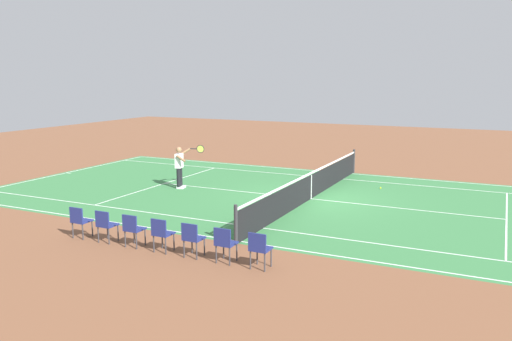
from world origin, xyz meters
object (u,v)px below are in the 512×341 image
Objects in this scene: spectator_chair_1 at (225,242)px; spectator_chair_4 at (133,228)px; spectator_chair_0 at (259,247)px; spectator_chair_5 at (105,224)px; tennis_player_near at (180,165)px; spectator_chair_6 at (80,220)px; spectator_chair_3 at (162,232)px; spectator_chair_2 at (192,237)px; tennis_net at (311,186)px; tennis_ball at (381,188)px.

spectator_chair_1 and spectator_chair_4 have the same top height.
spectator_chair_0 is 4.50m from spectator_chair_5.
spectator_chair_5 is (-2.08, 6.64, -0.41)m from tennis_player_near.
spectator_chair_5 is 0.90m from spectator_chair_6.
spectator_chair_0 is at bearing 180.00° from spectator_chair_1.
spectator_chair_3 is at bearing 0.00° from spectator_chair_0.
spectator_chair_5 is (0.90, 0.00, 0.00)m from spectator_chair_4.
spectator_chair_4 is at bearing 180.00° from spectator_chair_6.
spectator_chair_3 is at bearing 180.00° from spectator_chair_6.
spectator_chair_1 and spectator_chair_2 have the same top height.
spectator_chair_3 and spectator_chair_4 have the same top height.
spectator_chair_6 is (3.60, 0.00, 0.00)m from spectator_chair_2.
spectator_chair_0 is at bearing 180.00° from spectator_chair_2.
spectator_chair_5 is at bearing 0.00° from spectator_chair_2.
spectator_chair_3 is 1.00× the size of spectator_chair_6.
tennis_net reaches higher than tennis_ball.
spectator_chair_6 is (4.50, 0.00, 0.00)m from spectator_chair_1.
spectator_chair_1 is 4.50m from spectator_chair_6.
spectator_chair_0 is 1.00× the size of spectator_chair_2.
spectator_chair_0 is (-6.59, 6.64, -0.41)m from tennis_player_near.
spectator_chair_2 is 1.80m from spectator_chair_4.
tennis_net is 13.30× the size of spectator_chair_4.
spectator_chair_2 is (1.80, 0.00, 0.00)m from spectator_chair_0.
spectator_chair_1 is 1.00× the size of spectator_chair_6.
tennis_player_near is at bearing -54.23° from spectator_chair_2.
spectator_chair_3 is at bearing 78.89° from tennis_net.
spectator_chair_1 is 1.80m from spectator_chair_3.
spectator_chair_2 is (-4.78, 6.64, -0.41)m from tennis_player_near.
tennis_ball is 0.08× the size of spectator_chair_1.
spectator_chair_0 and spectator_chair_5 have the same top height.
tennis_net is 8.21m from spectator_chair_6.
spectator_chair_6 is at bearing 60.06° from tennis_net.
tennis_ball is 0.08× the size of spectator_chair_4.
spectator_chair_0 is 1.00× the size of spectator_chair_6.
tennis_ball is (-7.18, -3.28, -0.90)m from tennis_player_near.
tennis_player_near is at bearing -59.68° from spectator_chair_3.
tennis_ball is 0.08× the size of spectator_chair_5.
spectator_chair_5 is (3.20, 7.12, 0.03)m from tennis_net.
spectator_chair_6 is (5.40, 0.00, 0.00)m from spectator_chair_0.
tennis_player_near is 1.93× the size of spectator_chair_2.
tennis_net is 7.80m from spectator_chair_5.
spectator_chair_4 is at bearing 0.00° from spectator_chair_2.
spectator_chair_0 is 3.60m from spectator_chair_4.
spectator_chair_0 is at bearing 134.76° from tennis_player_near.
tennis_net reaches higher than spectator_chair_1.
spectator_chair_2 and spectator_chair_3 have the same top height.
spectator_chair_5 is (1.80, 0.00, 0.00)m from spectator_chair_3.
tennis_ball is at bearing -93.45° from spectator_chair_0.
spectator_chair_5 is (3.60, 0.00, 0.00)m from spectator_chair_1.
tennis_net reaches higher than spectator_chair_2.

